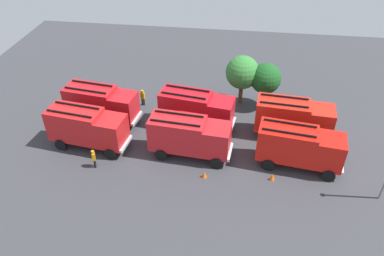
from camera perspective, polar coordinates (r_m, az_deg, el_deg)
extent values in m
plane|color=#38383D|center=(35.45, 0.00, -1.83)|extent=(56.01, 56.01, 0.00)
cube|color=red|center=(33.74, -12.05, -0.52)|extent=(2.52, 2.78, 2.60)
cube|color=#8C9EAD|center=(33.14, -10.49, -0.38)|extent=(0.37, 2.12, 1.46)
cube|color=red|center=(35.25, -17.19, 0.61)|extent=(5.10, 3.13, 2.90)
cube|color=black|center=(34.87, -17.09, 3.34)|extent=(4.30, 0.71, 0.12)
cube|color=black|center=(33.93, -18.22, 2.11)|extent=(4.30, 0.71, 0.12)
cube|color=silver|center=(33.96, -10.00, -2.40)|extent=(0.52, 2.38, 0.28)
cylinder|color=black|center=(35.42, -10.63, -1.46)|extent=(1.14, 0.50, 1.10)
cylinder|color=black|center=(33.79, -12.29, -3.85)|extent=(1.14, 0.50, 1.10)
cylinder|color=black|center=(37.59, -17.41, -0.19)|extent=(1.14, 0.50, 1.10)
cylinder|color=black|center=(36.06, -19.28, -2.37)|extent=(1.14, 0.50, 1.10)
cube|color=red|center=(32.12, 3.84, -1.81)|extent=(2.41, 2.69, 2.60)
cube|color=#8C9EAD|center=(31.83, 5.72, -1.62)|extent=(0.27, 2.12, 1.46)
cube|color=red|center=(32.60, -2.22, -0.76)|extent=(5.00, 2.92, 2.90)
cube|color=black|center=(32.23, -1.97, 2.19)|extent=(4.31, 0.51, 0.12)
cube|color=black|center=(31.14, -2.61, 0.80)|extent=(4.31, 0.51, 0.12)
cube|color=silver|center=(32.73, 5.83, -3.68)|extent=(0.41, 2.38, 0.28)
cylinder|color=black|center=(33.99, 4.41, -2.70)|extent=(1.13, 0.45, 1.10)
cylinder|color=black|center=(32.17, 3.72, -5.32)|extent=(1.13, 0.45, 1.10)
cylinder|color=black|center=(34.82, -3.57, -1.57)|extent=(1.13, 0.45, 1.10)
cylinder|color=black|center=(33.04, -4.70, -4.06)|extent=(1.13, 0.45, 1.10)
cube|color=red|center=(32.87, 20.22, -3.35)|extent=(2.52, 2.78, 2.60)
cube|color=#8C9EAD|center=(32.85, 22.13, -3.21)|extent=(0.37, 2.12, 1.46)
cube|color=red|center=(32.48, 14.21, -2.20)|extent=(5.10, 3.13, 2.90)
cube|color=black|center=(32.12, 14.71, 0.73)|extent=(4.30, 0.71, 0.12)
cube|color=black|center=(31.00, 14.55, -0.69)|extent=(4.30, 0.71, 0.12)
cube|color=silver|center=(33.76, 21.82, -5.17)|extent=(0.52, 2.38, 0.28)
cylinder|color=black|center=(34.78, 19.99, -4.16)|extent=(1.14, 0.50, 1.10)
cylinder|color=black|center=(32.94, 20.04, -6.78)|extent=(1.14, 0.50, 1.10)
cylinder|color=black|center=(34.45, 11.97, -2.90)|extent=(1.14, 0.50, 1.10)
cylinder|color=black|center=(32.60, 11.54, -5.48)|extent=(1.14, 0.50, 1.10)
cube|color=red|center=(36.84, -10.27, 3.17)|extent=(2.51, 2.77, 2.60)
cube|color=#8C9EAD|center=(36.28, -8.81, 3.36)|extent=(0.36, 2.12, 1.46)
cube|color=red|center=(38.27, -15.08, 4.06)|extent=(5.09, 3.12, 2.90)
cube|color=black|center=(38.00, -14.96, 6.60)|extent=(4.30, 0.70, 0.12)
cube|color=black|center=(36.99, -15.94, 5.56)|extent=(4.30, 0.70, 0.12)
cube|color=silver|center=(37.03, -8.39, 1.42)|extent=(0.52, 2.38, 0.28)
cylinder|color=black|center=(38.51, -9.04, 2.14)|extent=(1.14, 0.49, 1.10)
cylinder|color=black|center=(36.75, -10.48, 0.11)|extent=(1.14, 0.49, 1.10)
cylinder|color=black|center=(40.58, -15.41, 3.12)|extent=(1.14, 0.49, 1.10)
cylinder|color=black|center=(38.91, -17.05, 1.24)|extent=(1.14, 0.49, 1.10)
cube|color=red|center=(35.50, 4.45, 2.31)|extent=(2.56, 2.81, 2.60)
cube|color=#8C9EAD|center=(35.17, 6.14, 2.45)|extent=(0.41, 2.11, 1.46)
cube|color=red|center=(36.16, -0.96, 3.39)|extent=(5.13, 3.21, 2.90)
cube|color=black|center=(35.89, -0.65, 6.07)|extent=(4.29, 0.78, 0.12)
cube|color=black|center=(34.77, -1.32, 4.98)|extent=(4.29, 0.78, 0.12)
cube|color=silver|center=(35.98, 6.22, 0.47)|extent=(0.56, 2.38, 0.28)
cylinder|color=black|center=(37.32, 5.05, 1.26)|extent=(1.14, 0.52, 1.10)
cylinder|color=black|center=(35.41, 4.21, -0.87)|extent=(1.14, 0.52, 1.10)
cylinder|color=black|center=(38.36, -2.11, 2.47)|extent=(1.14, 0.52, 1.10)
cylinder|color=black|center=(36.50, -3.29, 0.46)|extent=(1.14, 0.52, 1.10)
cube|color=red|center=(36.29, 18.98, 1.03)|extent=(2.41, 2.68, 2.60)
cube|color=#8C9EAD|center=(36.29, 20.70, 1.21)|extent=(0.26, 2.12, 1.46)
cube|color=red|center=(35.86, 13.53, 1.97)|extent=(5.00, 2.91, 2.90)
cube|color=black|center=(35.62, 13.91, 4.66)|extent=(4.31, 0.50, 0.12)
cube|color=black|center=(34.44, 13.86, 3.50)|extent=(4.31, 0.50, 0.12)
cube|color=silver|center=(37.12, 20.45, -0.67)|extent=(0.41, 2.38, 0.28)
cylinder|color=black|center=(38.16, 18.74, 0.10)|extent=(1.13, 0.44, 1.10)
cylinder|color=black|center=(36.22, 18.90, -2.08)|extent=(1.13, 0.44, 1.10)
cylinder|color=black|center=(37.76, 11.43, 1.07)|extent=(1.13, 0.44, 1.10)
cylinder|color=black|center=(35.81, 11.19, -1.08)|extent=(1.13, 0.44, 1.10)
cylinder|color=black|center=(33.30, -14.55, -5.30)|extent=(0.16, 0.16, 0.80)
cylinder|color=black|center=(33.46, -14.55, -5.07)|extent=(0.16, 0.16, 0.80)
cube|color=orange|center=(32.90, -14.75, -4.20)|extent=(0.36, 0.47, 0.70)
sphere|color=beige|center=(32.61, -14.87, -3.58)|extent=(0.23, 0.23, 0.23)
cylinder|color=orange|center=(32.56, -14.89, -3.46)|extent=(0.28, 0.28, 0.07)
cylinder|color=black|center=(41.87, -16.08, 3.89)|extent=(0.16, 0.16, 0.84)
cylinder|color=black|center=(41.69, -16.02, 3.75)|extent=(0.16, 0.16, 0.84)
cube|color=gold|center=(41.38, -16.23, 4.73)|extent=(0.43, 0.48, 0.73)
sphere|color=#9E704C|center=(41.14, -16.34, 5.30)|extent=(0.24, 0.24, 0.24)
cylinder|color=gold|center=(41.10, -16.36, 5.41)|extent=(0.30, 0.30, 0.07)
cylinder|color=black|center=(40.54, -7.31, 3.98)|extent=(0.16, 0.16, 0.83)
cylinder|color=black|center=(40.62, -7.57, 4.03)|extent=(0.16, 0.16, 0.83)
cube|color=orange|center=(40.18, -7.52, 4.94)|extent=(0.46, 0.32, 0.72)
sphere|color=#9E704C|center=(39.94, -7.58, 5.52)|extent=(0.23, 0.23, 0.23)
cylinder|color=orange|center=(39.89, -7.59, 5.64)|extent=(0.29, 0.29, 0.07)
cylinder|color=black|center=(39.06, 4.89, 2.74)|extent=(0.16, 0.16, 0.77)
cylinder|color=black|center=(39.20, 5.08, 2.87)|extent=(0.16, 0.16, 0.77)
cube|color=#B7140F|center=(38.74, 5.04, 3.70)|extent=(0.44, 0.48, 0.67)
sphere|color=#9E704C|center=(38.50, 5.08, 4.25)|extent=(0.22, 0.22, 0.22)
cylinder|color=#B7140F|center=(38.46, 5.08, 4.36)|extent=(0.27, 0.27, 0.07)
cylinder|color=brown|center=(40.66, 7.40, 5.20)|extent=(0.44, 0.44, 2.18)
sphere|color=#337A33|center=(39.42, 7.68, 8.39)|extent=(3.48, 3.48, 3.48)
cylinder|color=brown|center=(40.47, 10.77, 4.50)|extent=(0.40, 0.40, 1.98)
sphere|color=#19511E|center=(39.31, 11.15, 7.40)|extent=(3.17, 3.17, 3.17)
cone|color=#F2600C|center=(31.90, 12.11, -7.27)|extent=(0.43, 0.43, 0.62)
cone|color=#F2600C|center=(31.44, 1.88, -7.04)|extent=(0.43, 0.43, 0.61)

